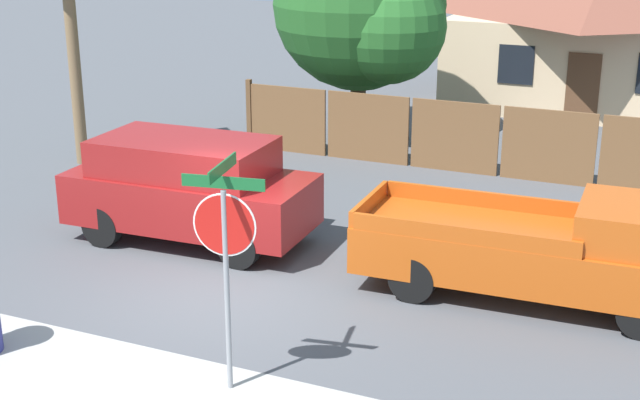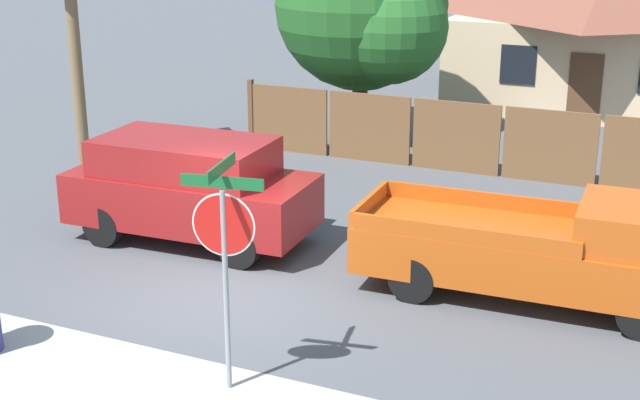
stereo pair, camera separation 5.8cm
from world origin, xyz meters
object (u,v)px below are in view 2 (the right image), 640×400
Objects in this scene: house at (604,31)px; orange_pickup at (550,250)px; oak_tree at (367,9)px; red_suv at (190,187)px; stop_sign at (224,238)px.

orange_pickup is (1.27, -15.30, -1.38)m from house.
orange_pickup is at bearing -52.59° from oak_tree.
oak_tree is at bearing 86.09° from red_suv.
house is at bearing 69.16° from red_suv.
stop_sign reaches higher than orange_pickup.
red_suv is at bearing -91.76° from oak_tree.
orange_pickup is at bearing -85.26° from house.
oak_tree is 10.52m from orange_pickup.
oak_tree is 8.46m from red_suv.
oak_tree reaches higher than stop_sign.
stop_sign is at bearing -128.77° from orange_pickup.
red_suv is (-0.25, -8.12, -2.36)m from oak_tree.
oak_tree is at bearing 125.25° from orange_pickup.
house reaches higher than red_suv.
orange_pickup is 1.84× the size of stop_sign.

